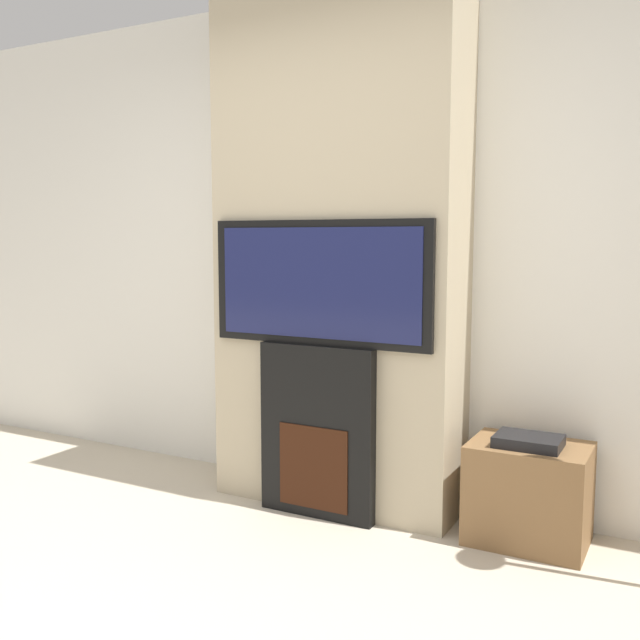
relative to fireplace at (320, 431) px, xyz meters
name	(u,v)px	position (x,y,z in m)	size (l,w,h in m)	color
wall_back	(358,247)	(0.00, 0.43, 0.92)	(6.00, 0.06, 2.70)	silver
chimney_breast	(339,247)	(0.00, 0.20, 0.92)	(1.30, 0.40, 2.70)	#BCAD8E
fireplace	(320,431)	(0.00, 0.00, 0.00)	(0.62, 0.15, 0.87)	black
television	(320,283)	(0.00, 0.00, 0.75)	(1.18, 0.07, 0.62)	black
media_stand	(528,492)	(1.01, 0.16, -0.19)	(0.53, 0.39, 0.51)	brown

